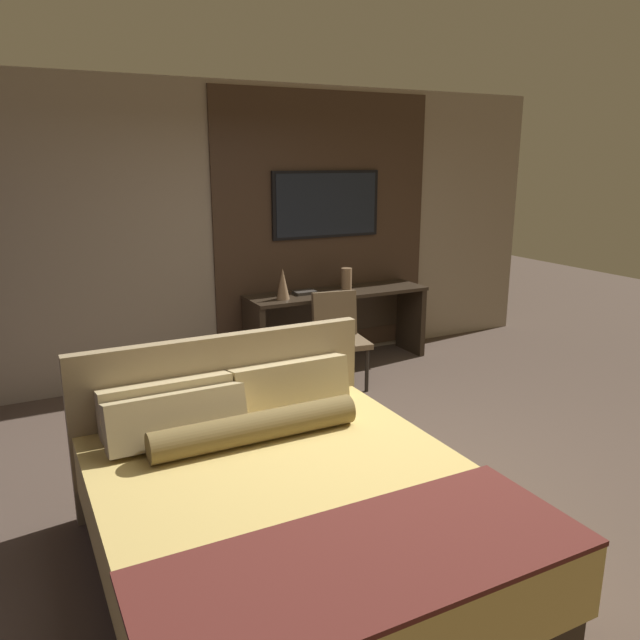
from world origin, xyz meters
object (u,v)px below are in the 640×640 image
object	(u,v)px
vase_short	(346,280)
book	(305,292)
desk	(336,313)
desk_chair	(338,331)
bed	(287,515)
vase_tall	(283,284)
tv	(327,204)

from	to	relation	value
vase_short	book	xyz separation A→B (m)	(-0.45, 0.07, -0.10)
desk	desk_chair	size ratio (longest dim) A/B	2.17
bed	vase_tall	distance (m)	3.13
tv	vase_tall	distance (m)	1.02
vase_tall	book	bearing A→B (deg)	22.06
desk	tv	size ratio (longest dim) A/B	1.59
desk_chair	book	bearing A→B (deg)	103.55
tv	desk_chair	size ratio (longest dim) A/B	1.37
bed	tv	world-z (taller)	tv
book	bed	bearing A→B (deg)	-117.47
desk	desk_chair	xyz separation A→B (m)	(-0.30, -0.61, -0.00)
desk_chair	tv	bearing A→B (deg)	78.02
desk	vase_short	world-z (taller)	vase_short
bed	desk	bearing A→B (deg)	57.29
desk	desk_chair	bearing A→B (deg)	-116.61
tv	desk	bearing A→B (deg)	-90.00
desk	vase_tall	distance (m)	0.77
tv	book	distance (m)	0.95
vase_short	book	world-z (taller)	vase_short
bed	tv	distance (m)	3.89
vase_short	book	size ratio (longest dim) A/B	1.07
desk_chair	book	world-z (taller)	desk_chair
bed	vase_tall	world-z (taller)	vase_tall
book	tv	bearing A→B (deg)	30.48
tv	vase_tall	bearing A→B (deg)	-153.12
vase_tall	vase_short	xyz separation A→B (m)	(0.73, 0.05, -0.03)
tv	desk_chair	distance (m)	1.41
bed	vase_short	size ratio (longest dim) A/B	9.12
desk	desk_chair	distance (m)	0.68
bed	desk	distance (m)	3.49
desk_chair	vase_short	distance (m)	0.76
bed	book	xyz separation A→B (m)	(1.52, 2.93, 0.46)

